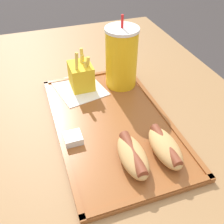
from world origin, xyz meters
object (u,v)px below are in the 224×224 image
fries_carton (81,75)px  hot_dog_near (133,156)px  soda_cup (121,58)px  sauce_cup_mayo (73,138)px  hot_dog_far (165,147)px

fries_carton → hot_dog_near: bearing=5.7°
soda_cup → sauce_cup_mayo: (0.19, -0.19, -0.08)m
soda_cup → hot_dog_near: bearing=-15.8°
soda_cup → fries_carton: soda_cup is taller
hot_dog_near → sauce_cup_mayo: (-0.11, -0.11, -0.01)m
hot_dog_near → sauce_cup_mayo: 0.15m
hot_dog_far → fries_carton: (-0.32, -0.11, 0.02)m
fries_carton → sauce_cup_mayo: size_ratio=2.97×
hot_dog_far → fries_carton: fries_carton is taller
hot_dog_near → fries_carton: (-0.32, -0.03, 0.02)m
hot_dog_near → hot_dog_far: bearing=90.0°
hot_dog_far → hot_dog_near: (-0.00, -0.08, 0.00)m
hot_dog_far → fries_carton: bearing=-161.3°
hot_dog_far → fries_carton: size_ratio=1.05×
soda_cup → hot_dog_near: soda_cup is taller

